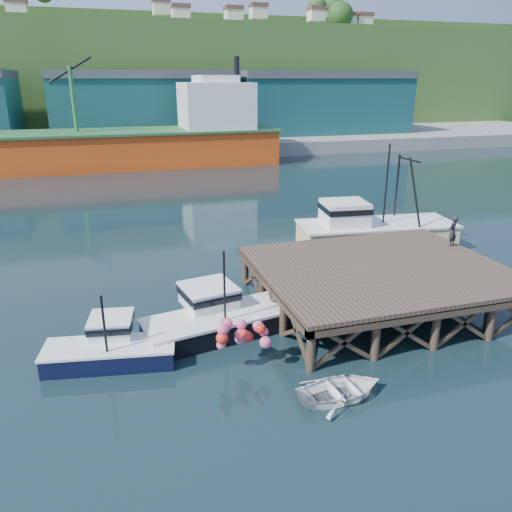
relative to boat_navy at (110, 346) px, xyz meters
name	(u,v)px	position (x,y,z in m)	size (l,w,h in m)	color
ground	(276,319)	(7.72, 1.61, -0.65)	(300.00, 300.00, 0.00)	black
wharf	(382,271)	(13.22, 1.43, 1.29)	(12.00, 10.00, 2.62)	brown
far_quay	(144,139)	(7.72, 71.61, 0.35)	(160.00, 40.00, 2.00)	gray
warehouse_mid	(144,108)	(7.72, 66.61, 5.85)	(28.00, 16.00, 9.00)	#184F52
warehouse_right	(316,105)	(37.72, 66.61, 5.85)	(30.00, 16.00, 9.00)	#184F52
cargo_ship	(91,142)	(-0.74, 49.61, 2.66)	(55.50, 10.00, 13.75)	#DC4A14
hillside	(128,79)	(7.72, 101.61, 10.35)	(220.00, 50.00, 22.00)	#2D511E
boat_navy	(110,346)	(0.00, 0.00, 0.00)	(5.44, 3.27, 3.25)	black
boat_black	(217,316)	(4.71, 1.18, 0.12)	(7.14, 5.93, 4.21)	black
trawler	(373,228)	(17.50, 9.74, 0.79)	(10.85, 4.99, 7.02)	beige
dinghy	(341,389)	(7.88, -5.05, -0.32)	(2.33, 3.26, 0.67)	white
dockworker	(453,231)	(18.62, 3.27, 2.33)	(0.63, 0.41, 1.72)	black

